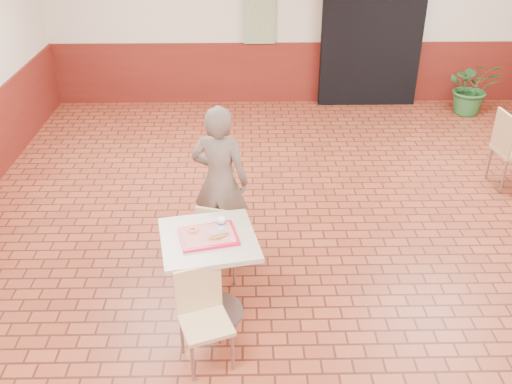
{
  "coord_description": "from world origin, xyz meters",
  "views": [
    {
      "loc": [
        -0.83,
        -4.26,
        3.41
      ],
      "look_at": [
        -0.75,
        0.12,
        0.95
      ],
      "focal_mm": 40.0,
      "sensor_mm": 36.0,
      "label": 1
    }
  ],
  "objects_px": {
    "chair_main_back": "(220,237)",
    "chair_second_left": "(510,146)",
    "main_table": "(210,264)",
    "serving_tray": "(208,236)",
    "long_john_donut": "(218,235)",
    "chair_main_front": "(203,312)",
    "ring_donut": "(193,230)",
    "paper_cup": "(221,223)",
    "potted_plant": "(472,87)",
    "customer": "(220,181)"
  },
  "relations": [
    {
      "from": "long_john_donut",
      "to": "ring_donut",
      "type": "bearing_deg",
      "value": 154.97
    },
    {
      "from": "potted_plant",
      "to": "paper_cup",
      "type": "bearing_deg",
      "value": -129.48
    },
    {
      "from": "long_john_donut",
      "to": "serving_tray",
      "type": "bearing_deg",
      "value": 151.75
    },
    {
      "from": "chair_main_back",
      "to": "customer",
      "type": "height_order",
      "value": "customer"
    },
    {
      "from": "main_table",
      "to": "customer",
      "type": "relative_size",
      "value": 0.52
    },
    {
      "from": "main_table",
      "to": "chair_main_front",
      "type": "height_order",
      "value": "main_table"
    },
    {
      "from": "chair_second_left",
      "to": "potted_plant",
      "type": "bearing_deg",
      "value": -15.24
    },
    {
      "from": "customer",
      "to": "ring_donut",
      "type": "distance_m",
      "value": 1.0
    },
    {
      "from": "serving_tray",
      "to": "chair_second_left",
      "type": "xyz_separation_m",
      "value": [
        3.5,
        2.32,
        -0.29
      ]
    },
    {
      "from": "paper_cup",
      "to": "potted_plant",
      "type": "bearing_deg",
      "value": 50.52
    },
    {
      "from": "ring_donut",
      "to": "long_john_donut",
      "type": "distance_m",
      "value": 0.23
    },
    {
      "from": "ring_donut",
      "to": "long_john_donut",
      "type": "height_order",
      "value": "long_john_donut"
    },
    {
      "from": "potted_plant",
      "to": "serving_tray",
      "type": "bearing_deg",
      "value": -129.61
    },
    {
      "from": "chair_main_back",
      "to": "potted_plant",
      "type": "xyz_separation_m",
      "value": [
        3.85,
        4.19,
        -0.01
      ]
    },
    {
      "from": "potted_plant",
      "to": "main_table",
      "type": "bearing_deg",
      "value": -129.61
    },
    {
      "from": "main_table",
      "to": "long_john_donut",
      "type": "relative_size",
      "value": 4.8
    },
    {
      "from": "main_table",
      "to": "serving_tray",
      "type": "distance_m",
      "value": 0.28
    },
    {
      "from": "chair_main_front",
      "to": "ring_donut",
      "type": "xyz_separation_m",
      "value": [
        -0.09,
        0.55,
        0.4
      ]
    },
    {
      "from": "ring_donut",
      "to": "paper_cup",
      "type": "distance_m",
      "value": 0.24
    },
    {
      "from": "long_john_donut",
      "to": "potted_plant",
      "type": "xyz_separation_m",
      "value": [
        3.84,
        4.78,
        -0.42
      ]
    },
    {
      "from": "potted_plant",
      "to": "long_john_donut",
      "type": "bearing_deg",
      "value": -128.77
    },
    {
      "from": "serving_tray",
      "to": "potted_plant",
      "type": "distance_m",
      "value": 6.16
    },
    {
      "from": "customer",
      "to": "serving_tray",
      "type": "distance_m",
      "value": 1.03
    },
    {
      "from": "long_john_donut",
      "to": "paper_cup",
      "type": "relative_size",
      "value": 1.95
    },
    {
      "from": "main_table",
      "to": "chair_main_back",
      "type": "bearing_deg",
      "value": 83.02
    },
    {
      "from": "chair_main_front",
      "to": "customer",
      "type": "height_order",
      "value": "customer"
    },
    {
      "from": "main_table",
      "to": "chair_main_front",
      "type": "distance_m",
      "value": 0.51
    },
    {
      "from": "chair_main_back",
      "to": "chair_second_left",
      "type": "bearing_deg",
      "value": -135.83
    },
    {
      "from": "chair_main_front",
      "to": "serving_tray",
      "type": "xyz_separation_m",
      "value": [
        0.03,
        0.5,
        0.37
      ]
    },
    {
      "from": "ring_donut",
      "to": "serving_tray",
      "type": "bearing_deg",
      "value": -22.85
    },
    {
      "from": "main_table",
      "to": "potted_plant",
      "type": "distance_m",
      "value": 6.15
    },
    {
      "from": "customer",
      "to": "serving_tray",
      "type": "relative_size",
      "value": 3.39
    },
    {
      "from": "customer",
      "to": "paper_cup",
      "type": "bearing_deg",
      "value": 108.11
    },
    {
      "from": "paper_cup",
      "to": "chair_second_left",
      "type": "relative_size",
      "value": 0.09
    },
    {
      "from": "serving_tray",
      "to": "long_john_donut",
      "type": "bearing_deg",
      "value": -28.25
    },
    {
      "from": "serving_tray",
      "to": "main_table",
      "type": "bearing_deg",
      "value": 0.0
    },
    {
      "from": "main_table",
      "to": "chair_main_back",
      "type": "relative_size",
      "value": 1.0
    },
    {
      "from": "potted_plant",
      "to": "chair_main_back",
      "type": "bearing_deg",
      "value": -132.58
    },
    {
      "from": "chair_main_front",
      "to": "paper_cup",
      "type": "height_order",
      "value": "paper_cup"
    },
    {
      "from": "serving_tray",
      "to": "paper_cup",
      "type": "relative_size",
      "value": 5.33
    },
    {
      "from": "main_table",
      "to": "chair_second_left",
      "type": "xyz_separation_m",
      "value": [
        3.5,
        2.32,
        -0.01
      ]
    },
    {
      "from": "chair_second_left",
      "to": "potted_plant",
      "type": "distance_m",
      "value": 2.45
    },
    {
      "from": "main_table",
      "to": "chair_second_left",
      "type": "bearing_deg",
      "value": 33.52
    },
    {
      "from": "chair_main_back",
      "to": "serving_tray",
      "type": "bearing_deg",
      "value": 99.86
    },
    {
      "from": "ring_donut",
      "to": "potted_plant",
      "type": "xyz_separation_m",
      "value": [
        4.05,
        4.69,
        -0.41
      ]
    },
    {
      "from": "paper_cup",
      "to": "potted_plant",
      "type": "distance_m",
      "value": 6.02
    },
    {
      "from": "chair_main_back",
      "to": "serving_tray",
      "type": "height_order",
      "value": "serving_tray"
    },
    {
      "from": "customer",
      "to": "paper_cup",
      "type": "distance_m",
      "value": 0.93
    },
    {
      "from": "main_table",
      "to": "chair_main_back",
      "type": "distance_m",
      "value": 0.56
    },
    {
      "from": "chair_main_back",
      "to": "long_john_donut",
      "type": "height_order",
      "value": "long_john_donut"
    }
  ]
}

